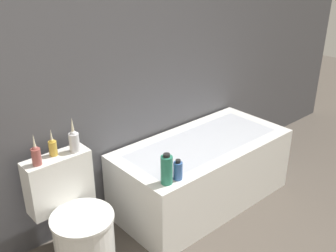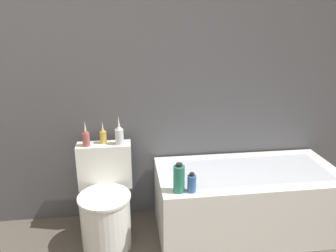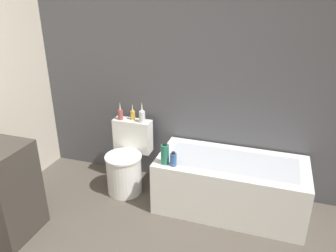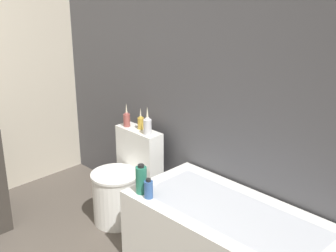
{
  "view_description": "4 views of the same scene",
  "coord_description": "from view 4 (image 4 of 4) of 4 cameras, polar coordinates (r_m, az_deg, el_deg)",
  "views": [
    {
      "loc": [
        -1.25,
        -0.21,
        1.93
      ],
      "look_at": [
        0.31,
        1.54,
        0.86
      ],
      "focal_mm": 42.0,
      "sensor_mm": 36.0,
      "label": 1
    },
    {
      "loc": [
        -0.16,
        -0.57,
        1.71
      ],
      "look_at": [
        0.12,
        1.57,
        0.97
      ],
      "focal_mm": 35.0,
      "sensor_mm": 36.0,
      "label": 2
    },
    {
      "loc": [
        1.05,
        -1.16,
        2.09
      ],
      "look_at": [
        0.17,
        1.53,
        0.88
      ],
      "focal_mm": 35.0,
      "sensor_mm": 36.0,
      "label": 3
    },
    {
      "loc": [
        2.35,
        -0.48,
        2.1
      ],
      "look_at": [
        0.29,
        1.55,
        1.02
      ],
      "focal_mm": 50.0,
      "sensor_mm": 36.0,
      "label": 4
    }
  ],
  "objects": [
    {
      "name": "wall_back_tiled",
      "position": [
        3.54,
        2.44,
        7.34
      ],
      "size": [
        6.4,
        0.06,
        2.6
      ],
      "color": "#4C4C51",
      "rests_on": "ground_plane"
    },
    {
      "name": "bathtub",
      "position": [
        3.22,
        7.57,
        -14.35
      ],
      "size": [
        1.44,
        0.69,
        0.54
      ],
      "color": "white",
      "rests_on": "ground"
    },
    {
      "name": "toilet",
      "position": [
        3.89,
        -5.57,
        -7.06
      ],
      "size": [
        0.42,
        0.54,
        0.74
      ],
      "color": "white",
      "rests_on": "ground"
    },
    {
      "name": "vase_gold",
      "position": [
        3.88,
        -5.06,
        0.91
      ],
      "size": [
        0.06,
        0.06,
        0.2
      ],
      "color": "#994C47",
      "rests_on": "toilet"
    },
    {
      "name": "vase_silver",
      "position": [
        3.81,
        -3.35,
        0.51
      ],
      "size": [
        0.05,
        0.05,
        0.18
      ],
      "color": "gold",
      "rests_on": "toilet"
    },
    {
      "name": "vase_bronze",
      "position": [
        3.69,
        -2.52,
        0.14
      ],
      "size": [
        0.06,
        0.06,
        0.23
      ],
      "color": "silver",
      "rests_on": "toilet"
    },
    {
      "name": "shampoo_bottle_tall",
      "position": [
        3.23,
        -3.28,
        -6.54
      ],
      "size": [
        0.08,
        0.08,
        0.21
      ],
      "color": "#267259",
      "rests_on": "bathtub"
    },
    {
      "name": "shampoo_bottle_short",
      "position": [
        3.18,
        -2.39,
        -7.69
      ],
      "size": [
        0.06,
        0.06,
        0.14
      ],
      "color": "#335999",
      "rests_on": "bathtub"
    }
  ]
}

